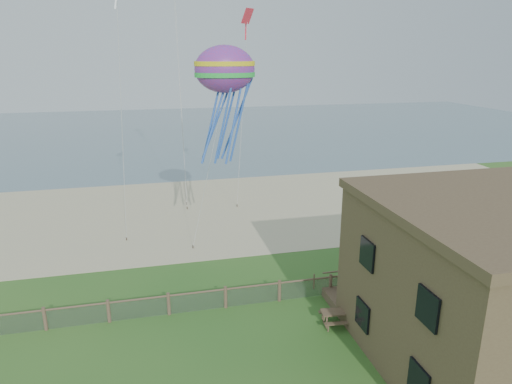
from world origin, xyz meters
TOP-DOWN VIEW (x-y plane):
  - ground at (0.00, 0.00)m, footprint 160.00×160.00m
  - sand_beach at (0.00, 22.00)m, footprint 72.00×20.00m
  - ocean at (0.00, 66.00)m, footprint 160.00×68.00m
  - chainlink_fence at (0.00, 6.00)m, footprint 36.20×0.20m
  - motel_deck at (13.00, 5.00)m, footprint 15.00×2.00m
  - picnic_table at (5.28, 3.11)m, footprint 1.93×1.55m
  - octopus_kite at (1.08, 11.20)m, footprint 4.02×3.28m
  - kite_red at (4.00, 18.42)m, footprint 1.79×1.82m

SIDE VIEW (x-z plane):
  - ground at x=0.00m, z-range 0.00..0.00m
  - ocean at x=0.00m, z-range -0.01..0.01m
  - sand_beach at x=0.00m, z-range -0.01..0.01m
  - motel_deck at x=13.00m, z-range 0.00..0.50m
  - picnic_table at x=5.28m, z-range 0.00..0.76m
  - chainlink_fence at x=0.00m, z-range -0.07..1.18m
  - octopus_kite at x=1.08m, z-range 6.77..14.02m
  - kite_red at x=4.00m, z-range 14.26..16.29m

